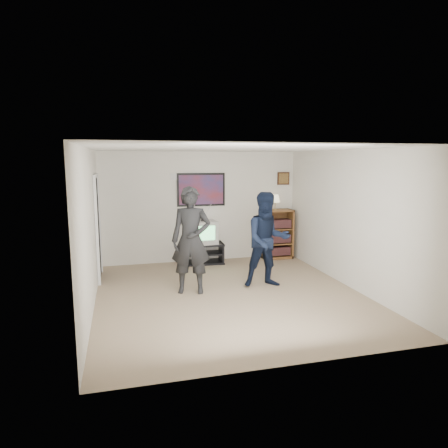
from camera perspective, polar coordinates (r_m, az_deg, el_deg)
name	(u,v)px	position (r m, az deg, el deg)	size (l,w,h in m)	color
room_shell	(225,221)	(7.06, 0.14, 0.45)	(4.51, 5.00, 2.51)	#907A5B
media_stand	(203,253)	(9.05, -3.05, -4.20)	(0.94, 0.55, 0.46)	black
crt_television	(202,232)	(8.95, -3.11, -1.17)	(0.61, 0.51, 0.51)	#ABABA6
bookshelf	(277,234)	(9.54, 7.58, -1.42)	(0.71, 0.40, 1.16)	brown
table_lamp	(275,202)	(9.36, 7.31, 3.09)	(0.23, 0.23, 0.36)	#F9F1BD
person_tall	(191,240)	(6.96, -4.74, -2.33)	(0.68, 0.45, 1.87)	black
person_short	(267,240)	(7.33, 6.21, -2.27)	(0.85, 0.66, 1.75)	black
controller_left	(188,225)	(7.14, -5.21, -0.16)	(0.04, 0.13, 0.04)	white
controller_right	(266,225)	(7.51, 5.99, -0.16)	(0.04, 0.13, 0.04)	white
poster	(201,190)	(9.08, -3.29, 4.92)	(1.10, 0.03, 0.75)	black
air_vent	(177,177)	(8.98, -6.78, 6.74)	(0.28, 0.02, 0.14)	white
small_picture	(283,178)	(9.66, 8.48, 6.46)	(0.30, 0.03, 0.30)	black
doorway	(97,229)	(8.13, -17.64, -0.62)	(0.03, 0.85, 2.00)	black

